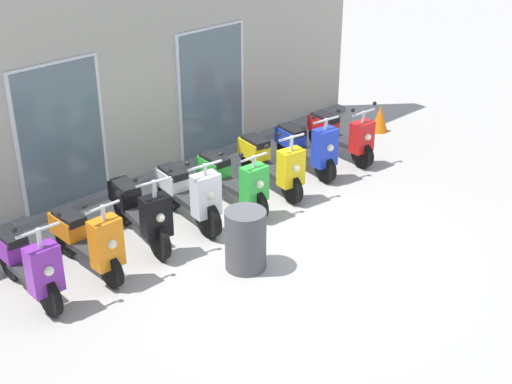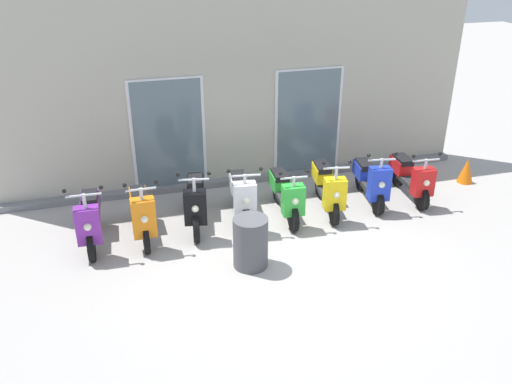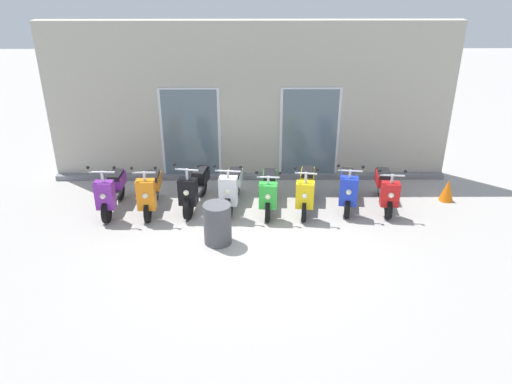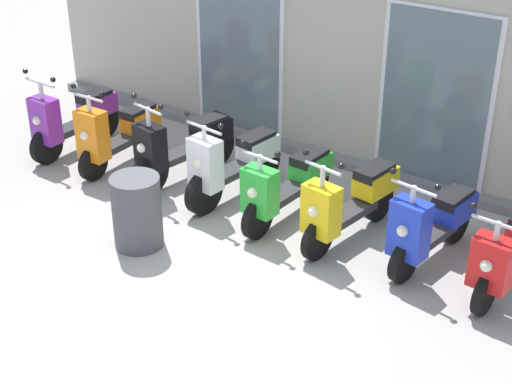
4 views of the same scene
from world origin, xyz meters
name	(u,v)px [view 4 (image 4 of 4)]	position (x,y,z in m)	size (l,w,h in m)	color
ground_plane	(198,251)	(0.00, 0.00, 0.00)	(40.00, 40.00, 0.00)	#A8A39E
storefront_facade	(339,24)	(0.00, 3.00, 1.84)	(9.70, 0.50, 3.80)	#B2AD9E
scooter_purple	(73,118)	(-3.02, 1.09, 0.48)	(0.61, 1.56, 1.27)	black
scooter_orange	(117,132)	(-2.18, 1.08, 0.49)	(0.55, 1.50, 1.26)	black
scooter_black	(183,145)	(-1.22, 1.27, 0.48)	(0.65, 1.67, 1.26)	black
scooter_white	(233,163)	(-0.40, 1.22, 0.47)	(0.61, 1.61, 1.23)	black
scooter_green	(287,184)	(0.41, 1.17, 0.45)	(0.54, 1.62, 1.13)	black
scooter_yellow	(349,201)	(1.23, 1.16, 0.49)	(0.60, 1.60, 1.22)	black
scooter_blue	(431,224)	(2.16, 1.25, 0.46)	(0.60, 1.49, 1.20)	black
scooter_red	(510,250)	(3.01, 1.23, 0.45)	(0.59, 1.53, 1.12)	black
trash_bin	(137,212)	(-0.64, -0.25, 0.42)	(0.55, 0.55, 0.83)	#4C4C51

